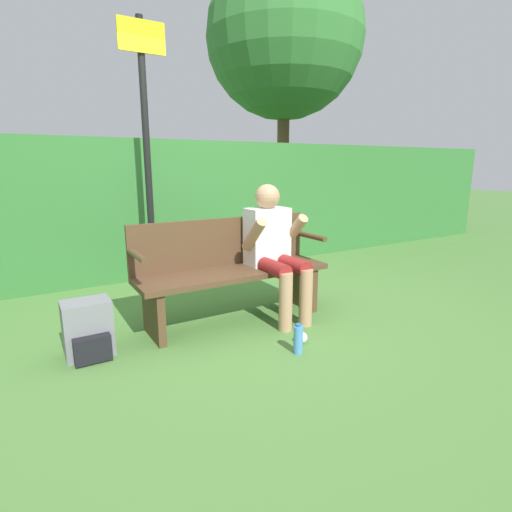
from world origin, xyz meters
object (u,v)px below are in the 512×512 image
person_seated (274,245)px  tree (285,38)px  backpack (88,330)px  park_bench (231,269)px  signpost (146,138)px  water_bottle (298,339)px

person_seated → tree: tree is taller
person_seated → backpack: person_seated is taller
park_bench → signpost: 1.69m
person_seated → backpack: (-1.53, 0.02, -0.45)m
person_seated → water_bottle: bearing=-109.9°
water_bottle → backpack: bearing=150.2°
water_bottle → signpost: size_ratio=0.08×
water_bottle → tree: (3.34, 5.06, 3.66)m
water_bottle → tree: tree is taller
person_seated → water_bottle: (-0.26, -0.71, -0.53)m
backpack → water_bottle: size_ratio=1.78×
person_seated → backpack: 1.60m
signpost → backpack: bearing=-123.3°
park_bench → signpost: signpost is taller
park_bench → backpack: bearing=-174.6°
person_seated → park_bench: bearing=160.0°
person_seated → tree: 6.17m
signpost → person_seated: bearing=-63.6°
water_bottle → signpost: (-0.41, 2.06, 1.47)m
backpack → signpost: 2.11m
park_bench → water_bottle: park_bench is taller
park_bench → person_seated: person_seated is taller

